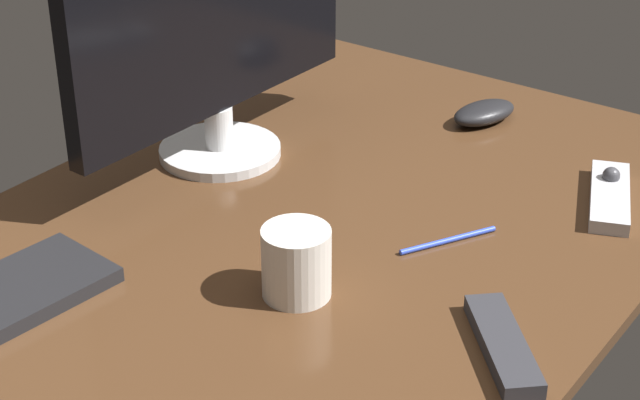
{
  "coord_description": "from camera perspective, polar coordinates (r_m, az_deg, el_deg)",
  "views": [
    {
      "loc": [
        -89.66,
        -71.93,
        72.65
      ],
      "look_at": [
        6.17,
        -2.54,
        8.0
      ],
      "focal_mm": 58.86,
      "sensor_mm": 36.0,
      "label": 1
    }
  ],
  "objects": [
    {
      "name": "desk",
      "position": [
        1.35,
        -2.4,
        -3.31
      ],
      "size": [
        140.0,
        84.0,
        2.0
      ],
      "primitive_type": "cube",
      "color": "#4C301C",
      "rests_on": "ground"
    },
    {
      "name": "computer_mouse",
      "position": [
        1.72,
        8.91,
        4.71
      ],
      "size": [
        13.31,
        9.75,
        3.31
      ],
      "primitive_type": "ellipsoid",
      "rotation": [
        0.0,
        0.0,
        -0.33
      ],
      "color": "black",
      "rests_on": "desk"
    },
    {
      "name": "media_remote",
      "position": [
        1.52,
        15.48,
        0.26
      ],
      "size": [
        19.23,
        11.8,
        3.67
      ],
      "rotation": [
        0.0,
        0.0,
        0.38
      ],
      "color": "#B7B7BC",
      "rests_on": "desk"
    },
    {
      "name": "tv_remote",
      "position": [
        1.19,
        9.91,
        -7.75
      ],
      "size": [
        15.84,
        15.15,
        1.98
      ],
      "primitive_type": "cube",
      "rotation": [
        0.0,
        0.0,
        0.75
      ],
      "color": "#2D2D33",
      "rests_on": "desk"
    },
    {
      "name": "coffee_mug",
      "position": [
        1.25,
        -1.29,
        -3.42
      ],
      "size": [
        8.39,
        8.39,
        8.84
      ],
      "primitive_type": "cylinder",
      "color": "silver",
      "rests_on": "desk"
    },
    {
      "name": "pen",
      "position": [
        1.38,
        6.98,
        -2.19
      ],
      "size": [
        12.92,
        7.49,
        0.74
      ],
      "primitive_type": "cylinder",
      "rotation": [
        0.0,
        1.57,
        -0.5
      ],
      "color": "blue",
      "rests_on": "desk"
    }
  ]
}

